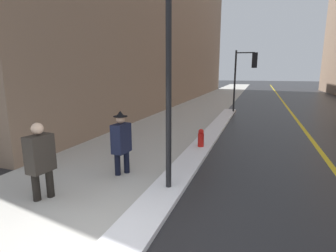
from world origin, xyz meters
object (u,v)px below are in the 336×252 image
pedestrian_in_glasses (40,158)px  lamp_post (169,42)px  pedestrian_trailing (121,140)px  traffic_light_near (247,68)px  fire_hydrant (201,139)px

pedestrian_in_glasses → lamp_post: bearing=122.7°
pedestrian_in_glasses → pedestrian_trailing: size_ratio=0.98×
traffic_light_near → pedestrian_trailing: bearing=-108.9°
pedestrian_in_glasses → fire_hydrant: 5.07m
pedestrian_in_glasses → fire_hydrant: size_ratio=2.27×
lamp_post → fire_hydrant: lamp_post is taller
pedestrian_trailing → fire_hydrant: (1.42, 2.79, -0.54)m
traffic_light_near → fire_hydrant: bearing=-103.4°
traffic_light_near → pedestrian_in_glasses: bearing=-111.1°
pedestrian_trailing → fire_hydrant: bearing=158.4°
fire_hydrant → pedestrian_in_glasses: bearing=-116.9°
traffic_light_near → pedestrian_trailing: traffic_light_near is taller
lamp_post → fire_hydrant: bearing=90.0°
pedestrian_in_glasses → traffic_light_near: bearing=171.7°
traffic_light_near → pedestrian_trailing: size_ratio=2.36×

